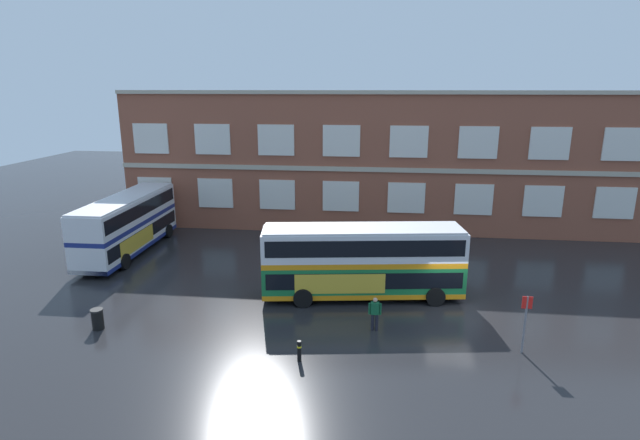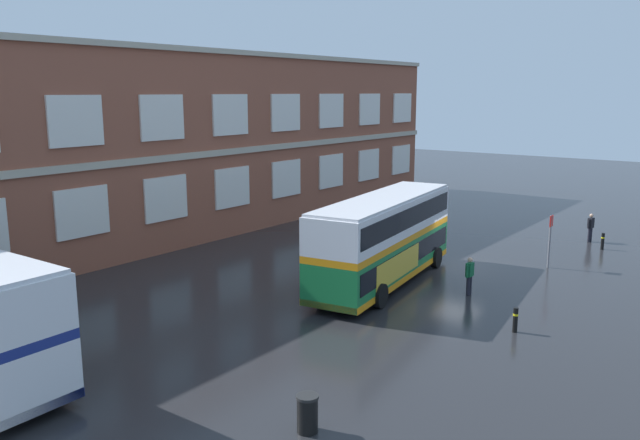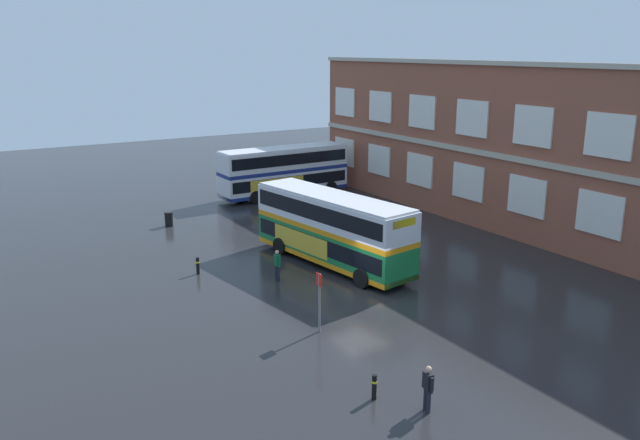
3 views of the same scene
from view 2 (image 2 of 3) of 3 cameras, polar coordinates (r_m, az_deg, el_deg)
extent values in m
plane|color=#232326|center=(34.64, 8.87, -3.52)|extent=(120.00, 120.00, 0.00)
cube|color=brown|center=(42.19, -11.82, 6.56)|extent=(46.26, 8.00, 10.93)
cube|color=#B2A893|center=(39.26, -7.83, 6.03)|extent=(46.26, 0.16, 0.36)
cube|color=#B2A893|center=(39.19, -8.10, 14.56)|extent=(46.26, 0.28, 0.30)
cube|color=silver|center=(33.10, -20.31, 0.64)|extent=(2.88, 0.12, 2.40)
cube|color=silver|center=(36.09, -13.48, 1.87)|extent=(2.88, 0.12, 2.40)
cube|color=silver|center=(39.53, -7.77, 2.88)|extent=(2.88, 0.12, 2.40)
cube|color=silver|center=(43.31, -3.00, 3.70)|extent=(2.88, 0.12, 2.40)
cube|color=silver|center=(47.34, 0.99, 4.36)|extent=(2.88, 0.12, 2.40)
cube|color=silver|center=(51.57, 4.34, 4.90)|extent=(2.88, 0.12, 2.40)
cube|color=silver|center=(55.95, 7.18, 5.35)|extent=(2.88, 0.12, 2.40)
cube|color=silver|center=(32.63, -20.83, 8.21)|extent=(2.88, 0.12, 2.40)
cube|color=silver|center=(35.66, -13.81, 8.81)|extent=(2.88, 0.12, 2.40)
cube|color=silver|center=(39.14, -7.94, 9.22)|extent=(2.88, 0.12, 2.40)
cube|color=silver|center=(42.95, -3.06, 9.49)|extent=(2.88, 0.12, 2.40)
cube|color=silver|center=(47.01, 1.01, 9.66)|extent=(2.88, 0.12, 2.40)
cube|color=silver|center=(51.27, 4.42, 9.76)|extent=(2.88, 0.12, 2.40)
cube|color=silver|center=(55.68, 7.30, 9.82)|extent=(2.88, 0.12, 2.40)
cube|color=gold|center=(22.97, -26.20, -8.88)|extent=(0.10, 4.84, 1.10)
cylinder|color=black|center=(21.60, -23.51, -12.17)|extent=(0.33, 1.04, 1.04)
cube|color=#197038|center=(29.99, 5.63, -3.35)|extent=(11.25, 4.08, 1.75)
cube|color=black|center=(29.94, 5.64, -2.96)|extent=(10.82, 4.06, 0.90)
cube|color=orange|center=(29.75, 5.67, -1.43)|extent=(11.25, 4.08, 0.30)
cube|color=silver|center=(29.56, 5.71, 0.31)|extent=(11.25, 4.08, 1.55)
cube|color=black|center=(29.54, 5.71, 0.46)|extent=(10.82, 4.06, 0.90)
cube|color=orange|center=(30.18, 5.61, -4.70)|extent=(11.25, 4.10, 0.28)
cube|color=silver|center=(29.41, 5.74, 1.91)|extent=(11.02, 3.95, 0.12)
cube|color=gold|center=(28.32, 6.99, -4.08)|extent=(4.80, 0.71, 1.10)
cube|color=yellow|center=(34.52, 9.28, 2.52)|extent=(0.29, 1.65, 0.40)
cylinder|color=black|center=(33.23, 10.25, -3.28)|extent=(1.07, 0.46, 1.04)
cylinder|color=black|center=(34.08, 6.18, -2.79)|extent=(1.07, 0.46, 1.04)
cylinder|color=black|center=(26.79, 5.34, -6.71)|extent=(1.07, 0.46, 1.04)
cylinder|color=black|center=(27.84, 0.50, -5.96)|extent=(1.07, 0.46, 1.04)
cylinder|color=black|center=(41.39, 22.74, -1.24)|extent=(0.19, 0.19, 0.85)
cylinder|color=black|center=(41.56, 22.86, -1.20)|extent=(0.19, 0.19, 0.85)
cube|color=black|center=(41.33, 22.87, -0.24)|extent=(0.44, 0.32, 0.60)
cylinder|color=black|center=(41.11, 22.71, -0.32)|extent=(0.13, 0.13, 0.57)
cylinder|color=black|center=(41.57, 23.03, -0.23)|extent=(0.13, 0.13, 0.57)
sphere|color=tan|center=(41.25, 22.92, 0.36)|extent=(0.22, 0.22, 0.22)
cylinder|color=black|center=(29.05, 12.98, -5.71)|extent=(0.16, 0.16, 0.85)
cylinder|color=black|center=(29.22, 13.15, -5.62)|extent=(0.16, 0.16, 0.85)
cube|color=#145933|center=(28.93, 13.13, -4.29)|extent=(0.40, 0.25, 0.60)
cylinder|color=#145933|center=(28.71, 12.91, -4.46)|extent=(0.11, 0.11, 0.57)
cylinder|color=#145933|center=(29.17, 13.34, -4.24)|extent=(0.11, 0.11, 0.57)
sphere|color=tan|center=(28.82, 13.17, -3.45)|extent=(0.22, 0.22, 0.22)
cylinder|color=slate|center=(34.43, 19.67, -1.83)|extent=(0.10, 0.10, 2.70)
cube|color=red|center=(34.21, 19.82, -0.09)|extent=(0.44, 0.04, 0.56)
cylinder|color=black|center=(17.59, -1.12, -16.88)|extent=(0.56, 0.56, 0.95)
cylinder|color=black|center=(17.35, -1.13, -15.38)|extent=(0.60, 0.60, 0.08)
cylinder|color=black|center=(39.74, 23.76, -1.74)|extent=(0.18, 0.18, 0.95)
cylinder|color=yellow|center=(39.69, 23.78, -1.44)|extent=(0.19, 0.19, 0.08)
cylinder|color=black|center=(25.17, 16.92, -8.47)|extent=(0.18, 0.18, 0.95)
cylinder|color=yellow|center=(25.11, 16.95, -8.02)|extent=(0.19, 0.19, 0.08)
camera|label=1|loc=(28.17, 62.18, 10.92)|focal=28.14mm
camera|label=3|loc=(54.23, 41.70, 11.96)|focal=35.62mm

